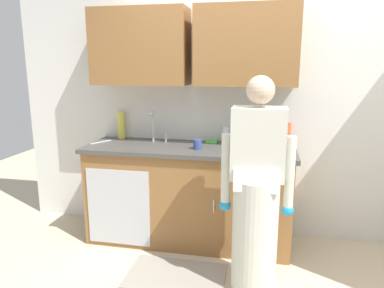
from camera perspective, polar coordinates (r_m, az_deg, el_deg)
name	(u,v)px	position (r m, az deg, el deg)	size (l,w,h in m)	color
ground_plane	(240,288)	(3.03, 7.53, -21.59)	(9.00, 9.00, 0.00)	beige
kitchen_wall_with_uppers	(237,87)	(3.52, 7.18, 8.88)	(4.80, 0.44, 2.70)	silver
counter_cabinet	(189,196)	(3.51, -0.52, -8.24)	(1.90, 0.62, 0.90)	brown
countertop	(189,149)	(3.37, -0.48, -0.74)	(1.96, 0.66, 0.04)	#474442
sink	(153,146)	(3.47, -6.22, -0.35)	(0.50, 0.36, 0.35)	#B7BABF
person_at_sink	(256,203)	(2.73, 10.07, -9.18)	(0.55, 0.34, 1.62)	white
floor_mat	(176,275)	(3.13, -2.52, -20.07)	(0.80, 0.50, 0.01)	gray
bottle_water_short	(250,135)	(3.42, 9.14, 1.41)	(0.08, 0.08, 0.21)	#2D8C4C
bottle_soap	(121,125)	(3.79, -11.13, 2.95)	(0.08, 0.08, 0.28)	#D8D14C
bottle_cleaner_spray	(273,134)	(3.41, 12.69, 1.54)	(0.07, 0.07, 0.24)	#2D8C4C
bottle_dish_liquid	(226,136)	(3.45, 5.33, 1.34)	(0.08, 0.08, 0.17)	silver
bottle_water_tall	(287,134)	(3.49, 14.80, 1.52)	(0.07, 0.07, 0.22)	#E05933
cup_by_sink	(198,144)	(3.26, 0.88, -0.05)	(0.08, 0.08, 0.09)	#33478C
knife_on_counter	(101,142)	(3.66, -14.26, 0.31)	(0.24, 0.02, 0.01)	silver
sponge	(212,141)	(3.52, 3.17, 0.41)	(0.11, 0.07, 0.03)	#4CBF4C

